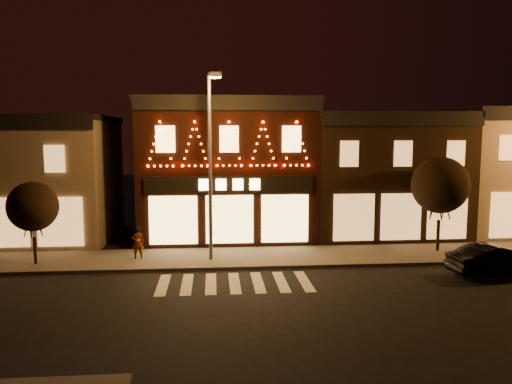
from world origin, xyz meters
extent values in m
plane|color=black|center=(0.00, 0.00, 0.00)|extent=(120.00, 120.00, 0.00)
cube|color=#47423D|center=(2.00, 8.00, 0.07)|extent=(44.00, 4.00, 0.15)
cube|color=#766A54|center=(-13.00, 14.00, 3.50)|extent=(12.00, 8.00, 7.00)
cube|color=black|center=(-13.00, 14.00, 7.15)|extent=(12.20, 8.20, 0.30)
cube|color=black|center=(0.00, 14.00, 4.00)|extent=(10.00, 8.00, 8.00)
cube|color=black|center=(0.00, 14.00, 8.15)|extent=(10.20, 8.20, 0.30)
cube|color=black|center=(0.00, 9.95, 7.75)|extent=(10.00, 0.25, 0.50)
cube|color=black|center=(0.00, 9.90, 3.60)|extent=(9.00, 0.15, 0.90)
cube|color=#FFD87F|center=(0.00, 9.80, 3.60)|extent=(3.40, 0.08, 0.60)
cube|color=black|center=(9.50, 14.00, 3.60)|extent=(9.00, 8.00, 7.20)
cube|color=black|center=(9.50, 14.00, 7.35)|extent=(9.20, 8.20, 0.30)
cube|color=black|center=(9.50, 9.95, 6.95)|extent=(9.00, 0.25, 0.50)
cylinder|color=#59595E|center=(-1.01, 7.54, 4.59)|extent=(0.18, 0.18, 8.88)
cylinder|color=#59595E|center=(-0.86, 6.66, 8.92)|extent=(0.40, 1.77, 0.11)
cube|color=#59595E|center=(-0.71, 5.78, 8.86)|extent=(0.60, 0.40, 0.20)
cube|color=orange|center=(-0.71, 5.78, 8.74)|extent=(0.45, 0.29, 0.06)
cylinder|color=black|center=(-9.31, 7.42, 0.79)|extent=(0.15, 0.15, 1.28)
sphere|color=black|center=(-9.31, 7.42, 2.90)|extent=(2.34, 2.34, 2.34)
cylinder|color=black|center=(10.93, 8.36, 0.96)|extent=(0.18, 0.18, 1.62)
sphere|color=black|center=(10.93, 8.36, 3.62)|extent=(2.96, 2.96, 2.96)
imported|color=black|center=(11.67, 4.09, 0.71)|extent=(4.39, 1.84, 1.41)
imported|color=gray|center=(-4.60, 7.96, 0.96)|extent=(0.64, 0.47, 1.61)
camera|label=1|loc=(-0.85, -16.43, 6.35)|focal=34.85mm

